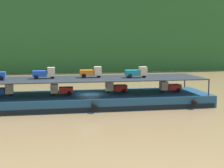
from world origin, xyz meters
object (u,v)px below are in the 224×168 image
at_px(mini_truck_lower_stern, 2,90).
at_px(mini_truck_lower_mid, 116,87).
at_px(cargo_barge, 90,100).
at_px(mini_truck_upper_bow, 137,72).
at_px(mini_truck_upper_fore, 91,72).
at_px(mini_truck_lower_fore, 170,87).
at_px(mini_truck_upper_mid, 44,73).
at_px(mini_truck_lower_aft, 61,90).

distance_m(mini_truck_lower_stern, mini_truck_lower_mid, 13.99).
relative_size(cargo_barge, mini_truck_upper_bow, 10.90).
bearing_deg(mini_truck_upper_fore, mini_truck_lower_fore, -4.28).
bearing_deg(mini_truck_lower_mid, mini_truck_upper_mid, -179.59).
height_order(mini_truck_lower_stern, mini_truck_upper_mid, mini_truck_upper_mid).
relative_size(mini_truck_lower_aft, mini_truck_upper_bow, 1.01).
relative_size(mini_truck_upper_mid, mini_truck_upper_bow, 1.00).
distance_m(cargo_barge, mini_truck_lower_stern, 10.70).
relative_size(mini_truck_lower_aft, mini_truck_lower_mid, 1.00).
height_order(cargo_barge, mini_truck_lower_fore, mini_truck_lower_fore).
xyz_separation_m(cargo_barge, mini_truck_upper_fore, (0.25, 0.69, 3.44)).
bearing_deg(mini_truck_lower_aft, cargo_barge, 3.21).
height_order(mini_truck_upper_mid, mini_truck_upper_fore, same).
bearing_deg(mini_truck_lower_aft, mini_truck_upper_fore, 13.13).
bearing_deg(mini_truck_lower_stern, mini_truck_upper_fore, 1.33).
bearing_deg(cargo_barge, mini_truck_upper_fore, 69.95).
height_order(mini_truck_lower_fore, mini_truck_upper_fore, mini_truck_upper_fore).
height_order(mini_truck_lower_mid, mini_truck_lower_fore, same).
bearing_deg(mini_truck_upper_fore, mini_truck_lower_mid, -1.73).
relative_size(mini_truck_lower_stern, mini_truck_upper_fore, 0.99).
bearing_deg(mini_truck_lower_aft, mini_truck_upper_bow, -1.69).
xyz_separation_m(mini_truck_lower_fore, mini_truck_upper_fore, (-10.20, 0.76, 2.00)).
bearing_deg(mini_truck_upper_mid, mini_truck_lower_fore, -2.17).
bearing_deg(cargo_barge, mini_truck_upper_bow, -4.64).
bearing_deg(mini_truck_lower_aft, mini_truck_upper_mid, 160.07).
height_order(cargo_barge, mini_truck_lower_mid, mini_truck_lower_mid).
xyz_separation_m(mini_truck_lower_aft, mini_truck_upper_fore, (3.80, 0.89, 2.00)).
height_order(cargo_barge, mini_truck_lower_stern, mini_truck_lower_stern).
bearing_deg(mini_truck_upper_bow, mini_truck_upper_fore, 168.29).
bearing_deg(mini_truck_lower_stern, mini_truck_lower_mid, 0.64).
xyz_separation_m(mini_truck_lower_stern, mini_truck_upper_bow, (16.46, -0.91, 2.00)).
distance_m(mini_truck_lower_stern, mini_truck_upper_mid, 5.42).
height_order(mini_truck_lower_aft, mini_truck_upper_mid, mini_truck_upper_mid).
relative_size(mini_truck_lower_stern, mini_truck_lower_mid, 0.99).
bearing_deg(mini_truck_lower_mid, mini_truck_lower_fore, -5.41).
relative_size(cargo_barge, mini_truck_lower_mid, 10.80).
distance_m(cargo_barge, mini_truck_upper_mid, 6.56).
xyz_separation_m(mini_truck_lower_stern, mini_truck_lower_mid, (13.98, 0.16, 0.00)).
xyz_separation_m(mini_truck_lower_mid, mini_truck_upper_fore, (-3.14, 0.09, 2.00)).
xyz_separation_m(mini_truck_upper_mid, mini_truck_upper_fore, (5.81, 0.16, 0.00)).
bearing_deg(mini_truck_lower_mid, mini_truck_upper_bow, -23.37).
distance_m(cargo_barge, mini_truck_lower_mid, 3.73).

